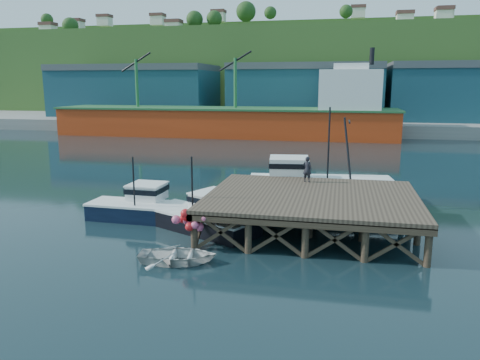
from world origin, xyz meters
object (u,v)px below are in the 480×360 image
(dinghy, at_px, (178,255))
(boat_black, at_px, (205,215))
(dockworker, at_px, (307,169))
(boat_navy, at_px, (142,206))
(trawler, at_px, (317,183))

(dinghy, bearing_deg, boat_black, -7.57)
(boat_black, distance_m, dockworker, 7.59)
(boat_navy, relative_size, dinghy, 1.79)
(boat_navy, height_order, dinghy, boat_navy)
(trawler, height_order, dinghy, trawler)
(boat_black, xyz_separation_m, trawler, (6.14, 7.70, 0.60))
(boat_black, relative_size, dinghy, 2.05)
(dinghy, bearing_deg, dockworker, -37.93)
(boat_black, height_order, dinghy, boat_black)
(boat_navy, height_order, boat_black, boat_black)
(dockworker, bearing_deg, boat_black, 57.30)
(boat_black, distance_m, dinghy, 5.55)
(trawler, bearing_deg, dockworker, -107.25)
(boat_navy, relative_size, trawler, 0.62)
(dockworker, bearing_deg, trawler, -82.71)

